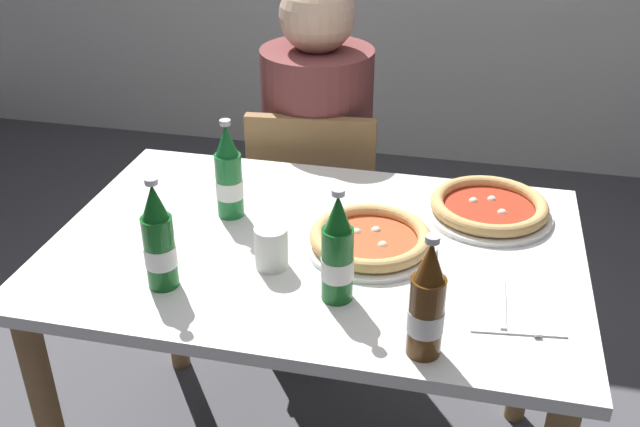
{
  "coord_description": "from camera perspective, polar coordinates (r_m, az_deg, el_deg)",
  "views": [
    {
      "loc": [
        0.32,
        -1.37,
        1.62
      ],
      "look_at": [
        0.0,
        0.05,
        0.8
      ],
      "focal_mm": 40.66,
      "sensor_mm": 36.0,
      "label": 1
    }
  ],
  "objects": [
    {
      "name": "beer_bottle_center",
      "position": [
        1.3,
        8.4,
        -7.18
      ],
      "size": [
        0.07,
        0.07,
        0.25
      ],
      "color": "#512D0F",
      "rests_on": "dining_table_main"
    },
    {
      "name": "chair_behind_table",
      "position": [
        2.33,
        -0.33,
        0.13
      ],
      "size": [
        0.44,
        0.44,
        0.85
      ],
      "rotation": [
        0.0,
        0.0,
        3.23
      ],
      "color": "olive",
      "rests_on": "ground_plane"
    },
    {
      "name": "dining_table_main",
      "position": [
        1.72,
        -0.37,
        -5.58
      ],
      "size": [
        1.2,
        0.8,
        0.75
      ],
      "color": "silver",
      "rests_on": "ground_plane"
    },
    {
      "name": "beer_bottle_left",
      "position": [
        1.73,
        -7.19,
        2.92
      ],
      "size": [
        0.07,
        0.07,
        0.25
      ],
      "color": "#196B2D",
      "rests_on": "dining_table_main"
    },
    {
      "name": "pizza_marinara_far",
      "position": [
        1.63,
        3.99,
        -2.04
      ],
      "size": [
        0.3,
        0.3,
        0.04
      ],
      "color": "white",
      "rests_on": "dining_table_main"
    },
    {
      "name": "diner_seated",
      "position": [
        2.33,
        -0.21,
        2.93
      ],
      "size": [
        0.34,
        0.34,
        1.21
      ],
      "color": "#2D3342",
      "rests_on": "ground_plane"
    },
    {
      "name": "napkin_with_cutlery",
      "position": [
        1.5,
        14.95,
        -7.04
      ],
      "size": [
        0.2,
        0.2,
        0.01
      ],
      "color": "white",
      "rests_on": "dining_table_main"
    },
    {
      "name": "pizza_margherita_near",
      "position": [
        1.8,
        13.14,
        0.46
      ],
      "size": [
        0.31,
        0.31,
        0.04
      ],
      "color": "white",
      "rests_on": "dining_table_main"
    },
    {
      "name": "paper_cup",
      "position": [
        1.55,
        -3.85,
        -2.68
      ],
      "size": [
        0.07,
        0.07,
        0.09
      ],
      "primitive_type": "cylinder",
      "color": "white",
      "rests_on": "dining_table_main"
    },
    {
      "name": "beer_bottle_right",
      "position": [
        1.5,
        -12.57,
        -2.2
      ],
      "size": [
        0.07,
        0.07,
        0.25
      ],
      "color": "#14591E",
      "rests_on": "dining_table_main"
    },
    {
      "name": "beer_bottle_extra",
      "position": [
        1.42,
        1.38,
        -3.22
      ],
      "size": [
        0.07,
        0.07,
        0.25
      ],
      "color": "#14591E",
      "rests_on": "dining_table_main"
    }
  ]
}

